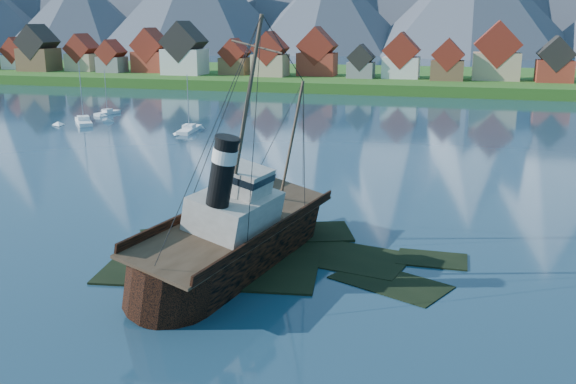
% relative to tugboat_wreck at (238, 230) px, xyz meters
% --- Properties ---
extents(ground, '(1400.00, 1400.00, 0.00)m').
position_rel_tugboat_wreck_xyz_m(ground, '(1.40, -0.52, -2.82)').
color(ground, '#193447').
rests_on(ground, ground).
extents(shoal, '(31.71, 21.24, 1.14)m').
position_rel_tugboat_wreck_xyz_m(shoal, '(3.17, 1.63, -3.17)').
color(shoal, black).
rests_on(shoal, ground).
extents(shore_bank, '(600.00, 80.00, 3.20)m').
position_rel_tugboat_wreck_xyz_m(shore_bank, '(1.40, 169.48, -2.82)').
color(shore_bank, '#214F16').
rests_on(shore_bank, ground).
extents(seawall, '(600.00, 2.50, 2.00)m').
position_rel_tugboat_wreck_xyz_m(seawall, '(1.40, 131.48, -2.82)').
color(seawall, '#3F3D38').
rests_on(seawall, ground).
extents(town, '(250.96, 16.69, 17.30)m').
position_rel_tugboat_wreck_xyz_m(town, '(-31.72, 151.66, 6.16)').
color(town, maroon).
rests_on(town, ground).
extents(tugboat_wreck, '(6.56, 28.26, 22.40)m').
position_rel_tugboat_wreck_xyz_m(tugboat_wreck, '(0.00, 0.00, 0.00)').
color(tugboat_wreck, black).
rests_on(tugboat_wreck, ground).
extents(sailboat_a, '(3.25, 9.28, 11.10)m').
position_rel_tugboat_wreck_xyz_m(sailboat_a, '(-31.34, 61.20, -2.58)').
color(sailboat_a, white).
rests_on(sailboat_a, ground).
extents(sailboat_b, '(2.95, 7.23, 10.20)m').
position_rel_tugboat_wreck_xyz_m(sailboat_b, '(-58.09, 77.39, -2.58)').
color(sailboat_b, white).
rests_on(sailboat_b, ground).
extents(sailboat_c, '(8.17, 9.53, 13.01)m').
position_rel_tugboat_wreck_xyz_m(sailboat_c, '(-55.83, 64.27, -2.53)').
color(sailboat_c, white).
rests_on(sailboat_c, ground).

